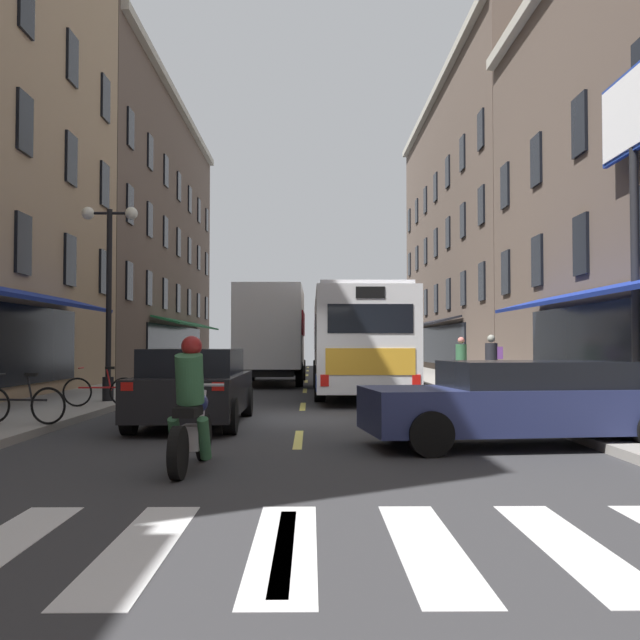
% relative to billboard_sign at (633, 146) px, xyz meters
% --- Properties ---
extents(ground_plane, '(34.80, 80.00, 0.10)m').
position_rel_billboard_sign_xyz_m(ground_plane, '(-7.05, 0.17, -5.82)').
color(ground_plane, '#333335').
extents(lane_centre_dashes, '(0.14, 73.90, 0.01)m').
position_rel_billboard_sign_xyz_m(lane_centre_dashes, '(-7.05, -0.08, -5.76)').
color(lane_centre_dashes, '#DBCC4C').
rests_on(lane_centre_dashes, ground).
extents(crosswalk_near, '(7.10, 2.80, 0.01)m').
position_rel_billboard_sign_xyz_m(crosswalk_near, '(-7.05, -9.83, -5.76)').
color(crosswalk_near, silver).
rests_on(crosswalk_near, ground).
extents(sidewalk_left, '(3.00, 80.00, 0.14)m').
position_rel_billboard_sign_xyz_m(sidewalk_left, '(-12.95, 0.17, -5.70)').
color(sidewalk_left, gray).
rests_on(sidewalk_left, ground).
extents(sidewalk_right, '(3.00, 80.00, 0.14)m').
position_rel_billboard_sign_xyz_m(sidewalk_right, '(-1.15, 0.17, -5.70)').
color(sidewalk_right, gray).
rests_on(sidewalk_right, ground).
extents(billboard_sign, '(0.40, 3.09, 7.29)m').
position_rel_billboard_sign_xyz_m(billboard_sign, '(0.00, 0.00, 0.00)').
color(billboard_sign, black).
rests_on(billboard_sign, sidewalk_right).
extents(transit_bus, '(2.66, 11.08, 3.17)m').
position_rel_billboard_sign_xyz_m(transit_bus, '(-5.43, 7.76, -4.10)').
color(transit_bus, silver).
rests_on(transit_bus, ground).
extents(box_truck, '(2.54, 8.25, 3.72)m').
position_rel_billboard_sign_xyz_m(box_truck, '(-8.35, 13.95, -3.82)').
color(box_truck, white).
rests_on(box_truck, ground).
extents(sedan_near, '(4.93, 2.44, 1.30)m').
position_rel_billboard_sign_xyz_m(sedan_near, '(-3.60, -4.22, -5.09)').
color(sedan_near, navy).
rests_on(sedan_near, ground).
extents(sedan_mid, '(1.97, 4.77, 1.47)m').
position_rel_billboard_sign_xyz_m(sedan_mid, '(-9.10, -1.08, -5.02)').
color(sedan_mid, black).
rests_on(sedan_mid, ground).
extents(motorcycle_rider, '(0.62, 2.07, 1.66)m').
position_rel_billboard_sign_xyz_m(motorcycle_rider, '(-8.33, -6.31, -5.06)').
color(motorcycle_rider, black).
rests_on(motorcycle_rider, ground).
extents(bicycle_near, '(1.70, 0.48, 0.91)m').
position_rel_billboard_sign_xyz_m(bicycle_near, '(-12.01, -2.25, -5.26)').
color(bicycle_near, black).
rests_on(bicycle_near, sidewalk_left).
extents(bicycle_mid, '(1.71, 0.48, 0.91)m').
position_rel_billboard_sign_xyz_m(bicycle_mid, '(-11.66, 1.58, -5.26)').
color(bicycle_mid, black).
rests_on(bicycle_mid, sidewalk_left).
extents(pedestrian_near, '(0.51, 0.36, 1.71)m').
position_rel_billboard_sign_xyz_m(pedestrian_near, '(-1.56, 6.10, -4.72)').
color(pedestrian_near, '#33663F').
rests_on(pedestrian_near, sidewalk_right).
extents(pedestrian_mid, '(0.36, 0.36, 1.67)m').
position_rel_billboard_sign_xyz_m(pedestrian_mid, '(-1.89, 8.95, -4.77)').
color(pedestrian_mid, '#33663F').
rests_on(pedestrian_mid, sidewalk_right).
extents(street_lamp_twin, '(1.42, 0.32, 4.91)m').
position_rel_billboard_sign_xyz_m(street_lamp_twin, '(-11.96, 3.28, -2.90)').
color(street_lamp_twin, black).
rests_on(street_lamp_twin, sidewalk_left).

